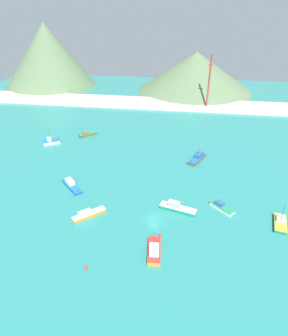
% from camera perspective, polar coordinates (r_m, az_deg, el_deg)
% --- Properties ---
extents(ground, '(260.00, 280.00, 0.50)m').
position_cam_1_polar(ground, '(110.01, 3.63, 0.03)').
color(ground, teal).
extents(fishing_boat_0, '(4.63, 8.29, 6.41)m').
position_cam_1_polar(fishing_boat_0, '(90.99, 24.61, -9.52)').
color(fishing_boat_0, '#198466').
rests_on(fishing_boat_0, ground).
extents(fishing_boat_1, '(8.70, 8.20, 2.30)m').
position_cam_1_polar(fishing_boat_1, '(87.19, -10.64, -8.67)').
color(fishing_boat_1, orange).
rests_on(fishing_boat_1, ground).
extents(fishing_boat_2, '(11.03, 5.31, 2.80)m').
position_cam_1_polar(fishing_boat_2, '(88.38, 6.33, -7.57)').
color(fishing_boat_2, '#198466').
rests_on(fishing_boat_2, ground).
extents(fishing_boat_3, '(7.30, 7.16, 2.00)m').
position_cam_1_polar(fishing_boat_3, '(91.50, 14.61, -7.19)').
color(fishing_boat_3, silver).
rests_on(fishing_boat_3, ground).
extents(fishing_boat_4, '(3.84, 8.79, 3.03)m').
position_cam_1_polar(fishing_boat_4, '(75.05, 1.95, -15.50)').
color(fishing_boat_4, orange).
rests_on(fishing_boat_4, ground).
extents(fishing_boat_5, '(9.33, 9.48, 2.35)m').
position_cam_1_polar(fishing_boat_5, '(100.86, -13.70, -3.18)').
color(fishing_boat_5, '#1E5BA8').
rests_on(fishing_boat_5, ground).
extents(fishing_boat_6, '(7.52, 10.79, 5.38)m').
position_cam_1_polar(fishing_boat_6, '(115.93, 10.17, 1.92)').
color(fishing_boat_6, brown).
rests_on(fishing_boat_6, ground).
extents(fishing_boat_8, '(7.57, 5.96, 6.40)m').
position_cam_1_polar(fishing_boat_8, '(133.50, -17.29, 4.89)').
color(fishing_boat_8, silver).
rests_on(fishing_boat_8, ground).
extents(fishing_boat_9, '(7.83, 7.65, 1.95)m').
position_cam_1_polar(fishing_boat_9, '(137.78, -10.76, 6.41)').
color(fishing_boat_9, brown).
rests_on(fishing_boat_9, ground).
extents(buoy_0, '(0.86, 0.86, 0.86)m').
position_cam_1_polar(buoy_0, '(80.29, 3.07, -12.71)').
color(buoy_0, red).
rests_on(buoy_0, ground).
extents(buoy_1, '(0.95, 0.95, 0.95)m').
position_cam_1_polar(buoy_1, '(73.78, -11.06, -18.23)').
color(buoy_1, red).
rests_on(buoy_1, ground).
extents(beach_strip, '(247.00, 20.63, 1.20)m').
position_cam_1_polar(beach_strip, '(176.91, 5.76, 12.05)').
color(beach_strip, beige).
rests_on(beach_strip, ground).
extents(hill_west, '(61.12, 61.12, 40.64)m').
position_cam_1_polar(hill_west, '(225.27, -17.96, 19.88)').
color(hill_west, '#56704C').
rests_on(hill_west, ground).
extents(hill_central, '(74.39, 74.39, 24.67)m').
position_cam_1_polar(hill_central, '(206.05, 9.85, 17.72)').
color(hill_central, '#56704C').
rests_on(hill_central, ground).
extents(radio_tower, '(2.89, 2.31, 28.90)m').
position_cam_1_polar(radio_tower, '(170.79, 12.34, 15.82)').
color(radio_tower, '#B7332D').
rests_on(radio_tower, ground).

